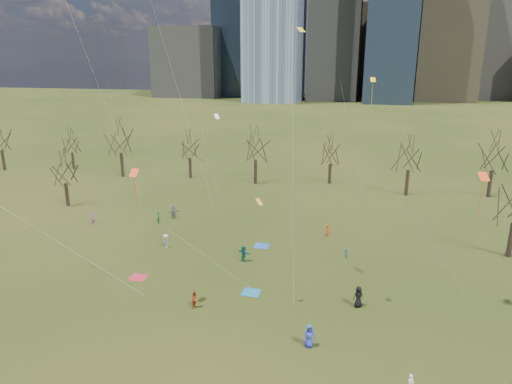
% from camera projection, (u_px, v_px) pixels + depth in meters
% --- Properties ---
extents(ground, '(500.00, 500.00, 0.00)m').
position_uv_depth(ground, '(221.00, 314.00, 37.42)').
color(ground, black).
rests_on(ground, ground).
extents(downtown_skyline, '(212.50, 78.00, 118.00)m').
position_uv_depth(downtown_skyline, '(348.00, 18.00, 223.18)').
color(downtown_skyline, slate).
rests_on(downtown_skyline, ground).
extents(bare_tree_row, '(113.04, 29.80, 9.50)m').
position_uv_depth(bare_tree_row, '(295.00, 153.00, 70.39)').
color(bare_tree_row, black).
rests_on(bare_tree_row, ground).
extents(blanket_teal, '(1.60, 1.50, 0.03)m').
position_uv_depth(blanket_teal, '(251.00, 292.00, 40.78)').
color(blanket_teal, '#17658C').
rests_on(blanket_teal, ground).
extents(blanket_navy, '(1.60, 1.50, 0.03)m').
position_uv_depth(blanket_navy, '(261.00, 246.00, 50.93)').
color(blanket_navy, '#2548B0').
rests_on(blanket_navy, ground).
extents(blanket_crimson, '(1.60, 1.50, 0.03)m').
position_uv_depth(blanket_crimson, '(138.00, 277.00, 43.56)').
color(blanket_crimson, '#AC2232').
rests_on(blanket_crimson, ground).
extents(person_0, '(1.02, 0.84, 1.80)m').
position_uv_depth(person_0, '(309.00, 336.00, 32.89)').
color(person_0, '#293CB5').
rests_on(person_0, ground).
extents(person_1, '(0.61, 0.60, 1.42)m').
position_uv_depth(person_1, '(411.00, 384.00, 28.27)').
color(person_1, silver).
rests_on(person_1, ground).
extents(person_2, '(0.77, 0.88, 1.52)m').
position_uv_depth(person_2, '(195.00, 299.00, 38.13)').
color(person_2, '#A53A17').
rests_on(person_2, ground).
extents(person_5, '(1.68, 1.01, 1.72)m').
position_uv_depth(person_5, '(244.00, 253.00, 46.86)').
color(person_5, '#166757').
rests_on(person_5, ground).
extents(person_6, '(1.09, 0.97, 1.87)m').
position_uv_depth(person_6, '(358.00, 297.00, 38.22)').
color(person_6, black).
rests_on(person_6, ground).
extents(person_7, '(0.47, 0.64, 1.63)m').
position_uv_depth(person_7, '(92.00, 218.00, 57.41)').
color(person_7, '#9D50A0').
rests_on(person_7, ground).
extents(person_8, '(0.38, 0.48, 0.94)m').
position_uv_depth(person_8, '(346.00, 254.00, 47.73)').
color(person_8, '#255DA3').
rests_on(person_8, ground).
extents(person_9, '(1.15, 1.00, 1.54)m').
position_uv_depth(person_9, '(166.00, 241.00, 50.31)').
color(person_9, silver).
rests_on(person_9, ground).
extents(person_11, '(1.57, 1.45, 1.75)m').
position_uv_depth(person_11, '(174.00, 212.00, 59.40)').
color(person_11, slate).
rests_on(person_11, ground).
extents(person_12, '(0.63, 0.76, 1.35)m').
position_uv_depth(person_12, '(327.00, 230.00, 53.69)').
color(person_12, red).
rests_on(person_12, ground).
extents(person_13, '(0.60, 0.68, 1.56)m').
position_uv_depth(person_13, '(159.00, 217.00, 57.77)').
color(person_13, '#176931').
rests_on(person_13, ground).
extents(kites_airborne, '(71.59, 38.71, 32.86)m').
position_uv_depth(kites_airborne, '(254.00, 128.00, 43.54)').
color(kites_airborne, red).
rests_on(kites_airborne, ground).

